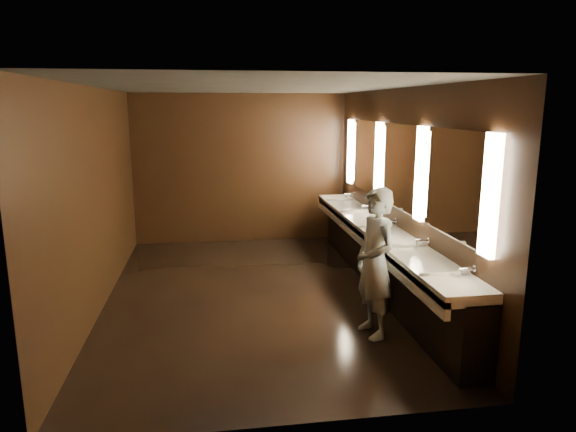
% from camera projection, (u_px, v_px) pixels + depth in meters
% --- Properties ---
extents(floor, '(6.00, 6.00, 0.00)m').
position_uv_depth(floor, '(256.00, 295.00, 7.10)').
color(floor, black).
rests_on(floor, ground).
extents(ceiling, '(4.00, 6.00, 0.02)m').
position_uv_depth(ceiling, '(253.00, 87.00, 6.52)').
color(ceiling, '#2D2D2B').
rests_on(ceiling, wall_back).
extents(wall_back, '(4.00, 0.02, 2.80)m').
position_uv_depth(wall_back, '(241.00, 169.00, 9.71)').
color(wall_back, black).
rests_on(wall_back, floor).
extents(wall_front, '(4.00, 0.02, 2.80)m').
position_uv_depth(wall_front, '(288.00, 261.00, 3.91)').
color(wall_front, black).
rests_on(wall_front, floor).
extents(wall_left, '(0.02, 6.00, 2.80)m').
position_uv_depth(wall_left, '(97.00, 199.00, 6.52)').
color(wall_left, black).
rests_on(wall_left, floor).
extents(wall_right, '(0.02, 6.00, 2.80)m').
position_uv_depth(wall_right, '(398.00, 192.00, 7.10)').
color(wall_right, black).
rests_on(wall_right, floor).
extents(sink_counter, '(0.55, 5.40, 1.01)m').
position_uv_depth(sink_counter, '(382.00, 255.00, 7.26)').
color(sink_counter, black).
rests_on(sink_counter, floor).
extents(mirror_band, '(0.06, 5.03, 1.15)m').
position_uv_depth(mirror_band, '(398.00, 166.00, 7.02)').
color(mirror_band, '#FFE4B7').
rests_on(mirror_band, wall_right).
extents(person, '(0.52, 0.69, 1.70)m').
position_uv_depth(person, '(375.00, 263.00, 5.71)').
color(person, '#9BCEE8').
rests_on(person, floor).
extents(trash_bin, '(0.45, 0.45, 0.55)m').
position_uv_depth(trash_bin, '(379.00, 284.00, 6.72)').
color(trash_bin, black).
rests_on(trash_bin, floor).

